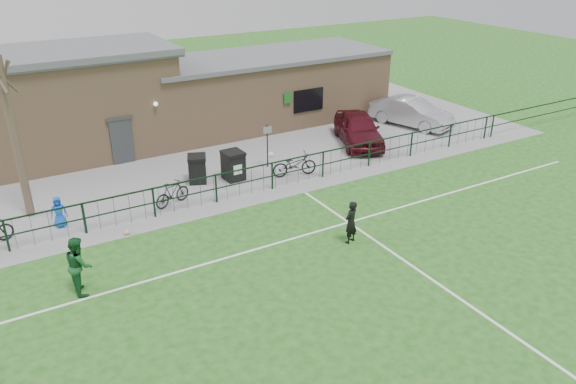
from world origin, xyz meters
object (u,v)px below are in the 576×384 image
bicycle_d (172,193)px  wheelie_bin_left (197,170)px  sign_post (267,146)px  outfield_player (79,265)px  ball_ground (127,232)px  wheelie_bin_right (233,166)px  bare_tree (15,140)px  car_silver (411,112)px  car_maroon (358,129)px  spectator_child (59,212)px  bicycle_e (294,165)px

bicycle_d → wheelie_bin_left: bearing=-66.4°
sign_post → outfield_player: size_ratio=1.11×
sign_post → ball_ground: bearing=-157.3°
bicycle_d → wheelie_bin_right: bearing=-90.5°
bare_tree → outfield_player: bare_tree is taller
bare_tree → car_silver: size_ratio=1.31×
car_silver → bicycle_d: car_silver is taller
car_silver → car_maroon: bearing=173.8°
car_silver → ball_ground: (-16.95, -4.40, -0.66)m
car_maroon → car_silver: car_maroon is taller
wheelie_bin_left → bicycle_d: wheelie_bin_left is taller
wheelie_bin_left → car_silver: size_ratio=0.24×
bicycle_d → car_maroon: bearing=-98.9°
sign_post → ball_ground: 7.95m
sign_post → car_silver: sign_post is taller
bicycle_d → car_silver: bearing=-98.7°
sign_post → spectator_child: (-9.17, -1.26, -0.41)m
car_silver → spectator_child: bearing=170.0°
outfield_player → ball_ground: size_ratio=7.99×
wheelie_bin_right → wheelie_bin_left: bearing=158.3°
sign_post → wheelie_bin_left: bearing=179.4°
wheelie_bin_right → car_maroon: car_maroon is taller
car_maroon → outfield_player: outfield_player is taller
bicycle_e → outfield_player: outfield_player is taller
car_silver → outfield_player: outfield_player is taller
wheelie_bin_right → ball_ground: (-5.36, -2.57, -0.50)m
wheelie_bin_right → car_silver: bearing=6.7°
sign_post → bicycle_d: (-5.05, -1.58, -0.52)m
car_maroon → spectator_child: bearing=-150.3°
outfield_player → spectator_child: bearing=-1.6°
ball_ground → bicycle_d: bearing=33.3°
bare_tree → bicycle_d: (4.93, -1.86, -2.50)m
bare_tree → bicycle_d: bare_tree is taller
car_maroon → bicycle_e: (-4.89, -1.95, -0.26)m
sign_post → bicycle_e: size_ratio=1.02×
car_maroon → bicycle_e: car_maroon is taller
wheelie_bin_left → sign_post: bearing=21.0°
car_silver → ball_ground: 17.52m
car_maroon → bicycle_e: size_ratio=2.33×
spectator_child → outfield_player: bearing=-83.3°
ball_ground → car_silver: bearing=14.5°
wheelie_bin_left → sign_post: (3.36, -0.03, 0.45)m
sign_post → car_silver: 9.76m
car_maroon → car_silver: (4.25, 0.88, -0.03)m
bare_tree → spectator_child: bearing=-62.2°
bare_tree → car_silver: 19.80m
wheelie_bin_left → outfield_player: bearing=-114.3°
bicycle_d → spectator_child: bearing=65.6°
bare_tree → spectator_child: bare_tree is taller
car_silver → sign_post: bearing=170.1°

